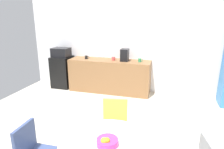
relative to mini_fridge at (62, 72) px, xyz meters
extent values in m
cube|color=silver|center=(1.99, 0.35, 0.84)|extent=(6.00, 0.10, 2.60)
cube|color=brown|center=(1.46, 0.00, -0.01)|extent=(2.23, 0.60, 0.90)
cube|color=black|center=(0.00, 0.00, 0.00)|extent=(0.54, 0.54, 0.91)
cube|color=black|center=(0.00, 0.00, 0.59)|extent=(0.48, 0.38, 0.26)
cylinder|color=white|center=(2.47, -3.39, 0.29)|extent=(1.05, 1.05, 0.03)
cylinder|color=silver|center=(2.49, -2.68, -0.24)|extent=(0.02, 0.02, 0.42)
cylinder|color=silver|center=(2.18, -2.74, -0.24)|extent=(0.02, 0.02, 0.42)
cylinder|color=silver|center=(2.43, -2.37, -0.24)|extent=(0.02, 0.02, 0.42)
cylinder|color=silver|center=(2.12, -2.43, -0.24)|extent=(0.02, 0.02, 0.42)
cube|color=#D8CC4C|center=(2.31, -2.56, -0.02)|extent=(0.49, 0.49, 0.03)
cube|color=#D8CC4C|center=(2.27, -2.37, 0.18)|extent=(0.38, 0.11, 0.38)
cube|color=#384772|center=(1.43, -3.42, 0.18)|extent=(0.05, 0.38, 0.38)
cylinder|color=#D8338C|center=(2.47, -3.41, 0.34)|extent=(0.23, 0.23, 0.07)
sphere|color=orange|center=(2.47, -3.44, 0.37)|extent=(0.07, 0.07, 0.07)
sphere|color=yellow|center=(2.44, -3.45, 0.37)|extent=(0.07, 0.07, 0.07)
cylinder|color=black|center=(0.80, -0.04, 0.49)|extent=(0.08, 0.08, 0.09)
torus|color=black|center=(0.86, -0.04, 0.50)|extent=(0.06, 0.01, 0.06)
cylinder|color=#338C59|center=(2.29, -0.01, 0.49)|extent=(0.08, 0.08, 0.09)
torus|color=#338C59|center=(2.35, -0.01, 0.50)|extent=(0.06, 0.01, 0.06)
cylinder|color=#D84C4C|center=(1.57, -0.02, 0.49)|extent=(0.08, 0.08, 0.09)
torus|color=#D84C4C|center=(1.63, -0.02, 0.50)|extent=(0.06, 0.01, 0.06)
cube|color=black|center=(1.88, 0.00, 0.60)|extent=(0.20, 0.24, 0.32)
camera|label=1|loc=(3.02, -5.15, 1.60)|focal=32.39mm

